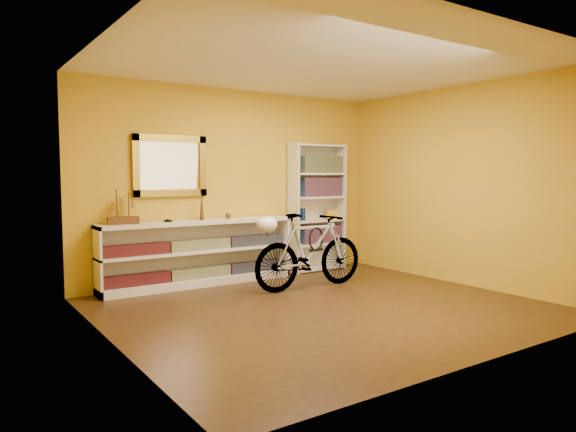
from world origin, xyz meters
TOP-DOWN VIEW (x-y plane):
  - floor at (0.00, 0.00)m, footprint 4.50×4.00m
  - ceiling at (0.00, 0.00)m, footprint 4.50×4.00m
  - back_wall at (0.00, 2.00)m, footprint 4.50×0.01m
  - left_wall at (-2.25, 0.00)m, footprint 0.01×4.00m
  - right_wall at (2.25, 0.00)m, footprint 0.01×4.00m
  - gilt_mirror at (-0.95, 1.97)m, footprint 0.98×0.06m
  - wall_socket at (0.90, 1.99)m, footprint 0.09×0.02m
  - console_unit at (-0.63, 1.81)m, footprint 2.60×0.35m
  - cd_row_lower at (-0.63, 1.79)m, footprint 2.50×0.13m
  - cd_row_upper at (-0.63, 1.79)m, footprint 2.50×0.13m
  - model_ship at (-1.61, 1.81)m, footprint 0.37×0.17m
  - toy_car at (-1.05, 1.81)m, footprint 0.00×0.00m
  - bronze_ornament at (-0.59, 1.81)m, footprint 0.06×0.06m
  - decorative_orb at (-0.21, 1.81)m, footprint 0.08×0.08m
  - bookcase at (1.30, 1.84)m, footprint 0.90×0.30m
  - book_row_a at (1.35, 1.84)m, footprint 0.70×0.22m
  - book_row_b at (1.35, 1.84)m, footprint 0.70×0.22m
  - book_row_c at (1.35, 1.84)m, footprint 0.70×0.22m
  - travel_mug at (1.02, 1.82)m, footprint 0.08×0.08m
  - red_tin at (1.10, 1.87)m, footprint 0.14×0.14m
  - yellow_bag at (1.55, 1.80)m, footprint 0.21×0.17m
  - bicycle at (0.44, 0.86)m, footprint 0.46×1.64m
  - helmet at (-0.19, 0.87)m, footprint 0.25×0.24m
  - u_lock at (0.54, 0.86)m, footprint 0.23×0.02m

SIDE VIEW (x-z plane):
  - floor at x=0.00m, z-range -0.01..0.00m
  - cd_row_lower at x=-0.63m, z-range 0.10..0.24m
  - wall_socket at x=0.90m, z-range 0.21..0.29m
  - console_unit at x=-0.63m, z-range 0.00..0.85m
  - bicycle at x=0.44m, z-range 0.00..0.96m
  - cd_row_upper at x=-0.63m, z-range 0.47..0.60m
  - book_row_a at x=1.35m, z-range 0.42..0.68m
  - u_lock at x=0.54m, z-range 0.51..0.74m
  - yellow_bag at x=1.55m, z-range 0.77..0.91m
  - helmet at x=-0.19m, z-range 0.75..0.94m
  - toy_car at x=-1.05m, z-range 0.85..0.85m
  - travel_mug at x=1.02m, z-range 0.77..0.95m
  - decorative_orb at x=-0.21m, z-range 0.85..0.93m
  - bookcase at x=1.30m, z-range 0.00..1.90m
  - bronze_ornament at x=-0.59m, z-range 0.85..1.22m
  - model_ship at x=-1.61m, z-range 0.85..1.28m
  - book_row_b at x=1.35m, z-range 1.11..1.40m
  - back_wall at x=0.00m, z-range 0.00..2.60m
  - left_wall at x=-2.25m, z-range 0.00..2.60m
  - right_wall at x=2.25m, z-range 0.00..2.60m
  - gilt_mirror at x=-0.95m, z-range 1.16..1.94m
  - red_tin at x=1.10m, z-range 1.46..1.64m
  - book_row_c at x=1.35m, z-range 1.46..1.71m
  - ceiling at x=0.00m, z-range 2.60..2.61m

